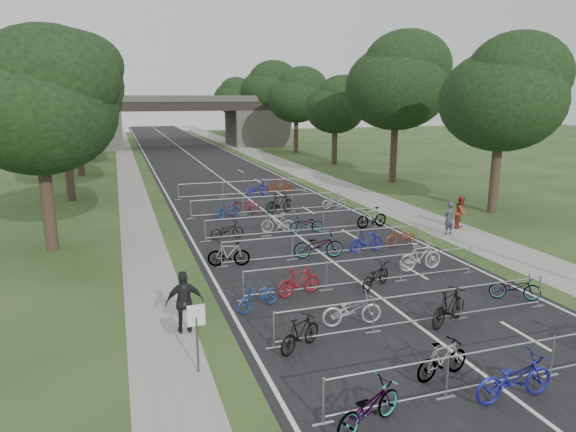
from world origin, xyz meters
The scene contains 56 objects.
ground centered at (0.00, 0.00, 0.00)m, with size 200.00×200.00×0.00m, color #233F1B.
road centered at (0.00, 50.00, 0.01)m, with size 11.00×140.00×0.01m, color black.
sidewalk_right centered at (8.00, 50.00, 0.01)m, with size 3.00×140.00×0.01m, color gray.
sidewalk_left centered at (-7.50, 50.00, 0.01)m, with size 2.00×140.00×0.01m, color gray.
lane_markings centered at (0.00, 50.00, 0.00)m, with size 0.12×140.00×0.00m, color silver.
overpass_bridge centered at (0.00, 65.00, 3.53)m, with size 31.00×8.00×7.05m.
park_sign centered at (-6.80, 3.00, 1.27)m, with size 0.45×0.06×1.83m.
tree_left_0 centered at (-11.39, 15.93, 6.49)m, with size 6.72×6.72×10.25m.
tree_right_0 centered at (13.11, 15.93, 6.92)m, with size 7.17×7.17×10.93m.
tree_left_1 centered at (-11.39, 27.93, 7.30)m, with size 7.56×7.56×11.53m.
tree_right_1 centered at (13.11, 27.93, 7.90)m, with size 8.18×8.18×12.47m.
tree_left_2 centered at (-11.39, 39.93, 8.12)m, with size 8.40×8.40×12.81m.
tree_right_2 centered at (13.11, 39.93, 5.95)m, with size 6.16×6.16×9.39m.
tree_left_3 centered at (-11.39, 51.93, 6.49)m, with size 6.72×6.72×10.25m.
tree_right_3 centered at (13.11, 51.93, 6.92)m, with size 7.17×7.17×10.93m.
tree_left_4 centered at (-11.39, 63.93, 7.30)m, with size 7.56×7.56×11.53m.
tree_right_4 centered at (13.11, 63.93, 7.90)m, with size 8.18×8.18×12.47m.
tree_left_5 centered at (-11.39, 75.93, 8.12)m, with size 8.40×8.40×12.81m.
tree_right_5 centered at (13.11, 75.93, 5.95)m, with size 6.16×6.16×9.39m.
tree_left_6 centered at (-11.39, 87.93, 6.49)m, with size 6.72×6.72×10.25m.
tree_right_6 centered at (13.11, 87.93, 6.92)m, with size 7.17×7.17×10.93m.
barrier_row_0 centered at (0.00, 0.00, 0.55)m, with size 9.70×0.08×1.10m.
barrier_row_1 centered at (0.00, 3.60, 0.55)m, with size 9.70×0.08×1.10m.
barrier_row_2 centered at (0.00, 7.20, 0.55)m, with size 9.70×0.08×1.10m.
barrier_row_3 centered at (0.00, 11.00, 0.55)m, with size 9.70×0.08×1.10m.
barrier_row_4 centered at (0.00, 15.00, 0.55)m, with size 9.70×0.08×1.10m.
barrier_row_5 centered at (0.00, 20.00, 0.55)m, with size 9.70×0.08×1.10m.
barrier_row_6 centered at (0.00, 26.00, 0.55)m, with size 9.70×0.08×1.10m.
bike_0 centered at (-3.75, -0.41, 0.50)m, with size 0.66×1.90×1.00m, color #AAADB2.
bike_1 centered at (-1.09, 0.81, 0.50)m, with size 0.47×1.65×0.99m, color #AAADB2.
bike_2 centered at (-0.09, -0.52, 0.55)m, with size 0.73×2.09×1.10m, color navy.
bike_4 centered at (-3.95, 3.29, 0.49)m, with size 0.46×1.63×0.98m, color black.
bike_5 centered at (-1.92, 4.28, 0.50)m, with size 0.66×1.89×0.99m, color #B8B9C1.
bike_6 centered at (0.93, 3.39, 0.57)m, with size 0.53×1.89×1.14m, color black.
bike_7 centered at (4.30, 4.36, 0.44)m, with size 0.59×1.69×0.89m, color #AAADB2.
bike_8 centered at (-4.30, 6.34, 0.45)m, with size 0.60×1.72×0.90m, color navy.
bike_9 centered at (-2.64, 7.08, 0.52)m, with size 0.49×1.73×1.04m, color maroon.
bike_10 centered at (0.26, 6.87, 0.47)m, with size 0.62×1.79×0.94m, color black.
bike_11 centered at (2.89, 8.03, 0.58)m, with size 0.54×1.92×1.15m, color silver.
bike_12 centered at (-4.30, 11.01, 0.53)m, with size 0.49×1.75×1.05m, color #AAADB2.
bike_13 centered at (-0.37, 10.91, 0.56)m, with size 0.75×2.14×1.12m, color #AAADB2.
bike_14 centered at (1.99, 11.02, 0.52)m, with size 0.49×1.74×1.05m, color navy.
bike_15 centered at (3.99, 11.39, 0.45)m, with size 0.60×1.71×0.90m, color #9B3216.
bike_16 centered at (-3.51, 15.14, 0.44)m, with size 0.59×1.69×0.89m, color black.
bike_17 centered at (-0.80, 15.43, 0.53)m, with size 0.50×1.76×1.06m, color #9999A0.
bike_18 centered at (0.60, 14.99, 0.47)m, with size 0.62×1.78×0.93m, color #AAADB2.
bike_19 centered at (4.30, 14.92, 0.55)m, with size 0.52×1.84×1.10m, color #AAADB2.
bike_20 centered at (-2.55, 19.52, 0.49)m, with size 0.46×1.62×0.98m, color navy.
bike_21 centered at (-1.46, 20.15, 0.54)m, with size 0.71×2.04×1.07m, color maroon.
bike_22 centered at (0.71, 19.86, 0.60)m, with size 0.57×2.01×1.21m, color black.
bike_23 centered at (4.30, 20.00, 0.45)m, with size 0.60×1.71×0.90m, color #94959B.
bike_26 centered at (0.79, 25.45, 0.54)m, with size 0.71×2.04×1.07m, color #1A1A93.
bike_27 centered at (2.82, 26.43, 0.52)m, with size 0.49×1.74×1.05m, color maroon.
pedestrian_a centered at (7.34, 12.44, 0.85)m, with size 0.62×0.41×1.70m, color #353A50.
pedestrian_b centered at (8.73, 13.31, 0.86)m, with size 0.84×0.65×1.73m, color maroon.
pedestrian_c centered at (-6.80, 5.40, 0.95)m, with size 1.11×0.46×1.89m, color black.
Camera 1 is at (-8.37, -8.94, 6.83)m, focal length 32.00 mm.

